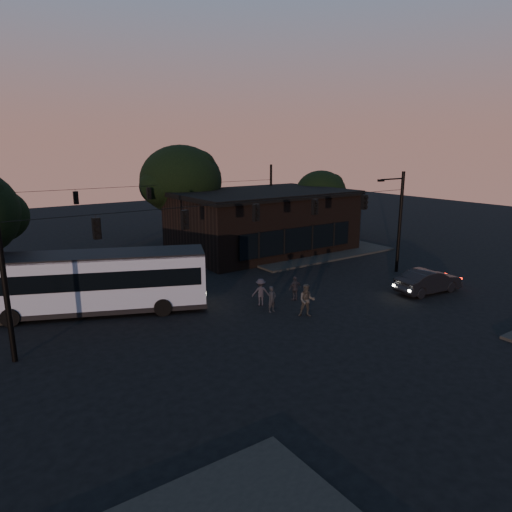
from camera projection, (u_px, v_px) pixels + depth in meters
ground at (299, 325)px, 24.19m from camera, size 120.00×120.00×0.00m
sidewalk_far_right at (301, 249)px, 42.01m from camera, size 14.00×10.00×0.15m
building at (262, 221)px, 41.31m from camera, size 15.40×10.41×5.40m
tree_behind at (181, 180)px, 42.52m from camera, size 7.60×7.60×9.43m
tree_right at (321, 192)px, 47.48m from camera, size 5.20×5.20×6.86m
signal_rig_near at (256, 232)px, 26.34m from camera, size 26.24×0.30×7.50m
signal_rig_far at (150, 207)px, 39.16m from camera, size 26.24×0.30×7.50m
bus at (96, 280)px, 25.71m from camera, size 12.32×7.46×3.44m
car at (428, 281)px, 29.49m from camera, size 4.82×2.12×1.54m
pedestrian_a at (272, 299)px, 26.02m from camera, size 0.60×0.44×1.52m
pedestrian_b at (307, 300)px, 25.29m from camera, size 1.15×1.11×1.86m
pedestrian_c at (295, 288)px, 27.99m from camera, size 0.91×0.38×1.54m
pedestrian_d at (261, 292)px, 27.11m from camera, size 1.22×1.01×1.63m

